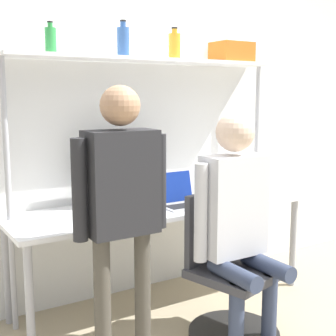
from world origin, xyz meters
TOP-DOWN VIEW (x-y plane):
  - ground_plane at (0.00, 0.00)m, footprint 12.00×12.00m
  - wall_back at (0.00, 0.71)m, footprint 8.00×0.06m
  - desk at (0.00, 0.35)m, footprint 2.19×0.66m
  - shelf_unit at (0.00, 0.52)m, footprint 2.08×0.31m
  - monitor at (-0.25, 0.51)m, footprint 0.60×0.21m
  - laptop at (0.09, 0.28)m, footprint 0.29×0.25m
  - cell_phone at (0.32, 0.27)m, footprint 0.07×0.15m
  - office_chair at (0.09, -0.30)m, footprint 0.56×0.56m
  - person_seated at (0.10, -0.34)m, footprint 0.56×0.48m
  - person_standing at (-0.61, -0.24)m, footprint 0.54×0.21m
  - bottle_blue at (-0.21, 0.52)m, footprint 0.08×0.08m
  - bottle_green at (-0.72, 0.52)m, footprint 0.07×0.07m
  - bottle_amber at (0.20, 0.52)m, footprint 0.09×0.09m
  - storage_box at (0.73, 0.52)m, footprint 0.29×0.23m

SIDE VIEW (x-z plane):
  - ground_plane at x=0.00m, z-range 0.00..0.00m
  - office_chair at x=0.09m, z-range -0.18..0.73m
  - desk at x=0.00m, z-range 0.30..1.03m
  - cell_phone at x=0.32m, z-range 0.73..0.74m
  - laptop at x=0.09m, z-range 0.68..0.92m
  - person_seated at x=0.10m, z-range 0.12..1.53m
  - person_standing at x=-0.61m, z-range 0.20..1.76m
  - monitor at x=-0.25m, z-range 0.76..1.25m
  - wall_back at x=0.00m, z-range 0.00..2.70m
  - shelf_unit at x=0.00m, z-range 0.67..2.43m
  - storage_box at x=0.73m, z-range 1.75..1.91m
  - bottle_green at x=-0.72m, z-range 1.74..1.94m
  - bottle_amber at x=0.20m, z-range 1.74..1.96m
  - bottle_blue at x=-0.21m, z-range 1.74..1.98m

